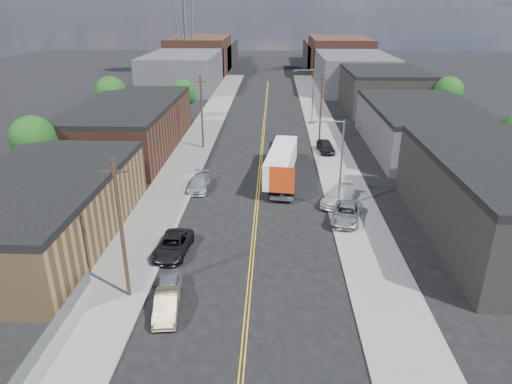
# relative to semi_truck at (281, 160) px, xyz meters

# --- Properties ---
(ground) EXTENTS (260.00, 260.00, 0.00)m
(ground) POSITION_rel_semi_truck_xyz_m (-2.48, 26.35, -2.21)
(ground) COLOR black
(ground) RESTS_ON ground
(centerline) EXTENTS (0.32, 120.00, 0.01)m
(centerline) POSITION_rel_semi_truck_xyz_m (-2.48, 11.35, -2.21)
(centerline) COLOR gold
(centerline) RESTS_ON ground
(sidewalk_left) EXTENTS (5.00, 140.00, 0.15)m
(sidewalk_left) POSITION_rel_semi_truck_xyz_m (-11.98, 11.35, -2.14)
(sidewalk_left) COLOR slate
(sidewalk_left) RESTS_ON ground
(sidewalk_right) EXTENTS (5.00, 140.00, 0.15)m
(sidewalk_right) POSITION_rel_semi_truck_xyz_m (7.02, 11.35, -2.14)
(sidewalk_right) COLOR slate
(sidewalk_right) RESTS_ON ground
(warehouse_tan) EXTENTS (12.00, 22.00, 5.60)m
(warehouse_tan) POSITION_rel_semi_truck_xyz_m (-20.48, -15.65, 0.59)
(warehouse_tan) COLOR brown
(warehouse_tan) RESTS_ON ground
(warehouse_brown) EXTENTS (12.00, 26.00, 6.60)m
(warehouse_brown) POSITION_rel_semi_truck_xyz_m (-20.48, 10.35, 1.09)
(warehouse_brown) COLOR #44241B
(warehouse_brown) RESTS_ON ground
(industrial_right_b) EXTENTS (14.00, 24.00, 6.10)m
(industrial_right_b) POSITION_rel_semi_truck_xyz_m (19.52, 12.35, 0.84)
(industrial_right_b) COLOR #37373A
(industrial_right_b) RESTS_ON ground
(industrial_right_c) EXTENTS (14.00, 22.00, 7.60)m
(industrial_right_c) POSITION_rel_semi_truck_xyz_m (19.52, 38.35, 1.59)
(industrial_right_c) COLOR black
(industrial_right_c) RESTS_ON ground
(skyline_left_a) EXTENTS (16.00, 30.00, 8.00)m
(skyline_left_a) POSITION_rel_semi_truck_xyz_m (-22.48, 61.35, 1.79)
(skyline_left_a) COLOR #37373A
(skyline_left_a) RESTS_ON ground
(skyline_right_a) EXTENTS (16.00, 30.00, 8.00)m
(skyline_right_a) POSITION_rel_semi_truck_xyz_m (17.52, 61.35, 1.79)
(skyline_right_a) COLOR #37373A
(skyline_right_a) RESTS_ON ground
(skyline_left_b) EXTENTS (16.00, 26.00, 10.00)m
(skyline_left_b) POSITION_rel_semi_truck_xyz_m (-22.48, 86.35, 2.79)
(skyline_left_b) COLOR #44241B
(skyline_left_b) RESTS_ON ground
(skyline_right_b) EXTENTS (16.00, 26.00, 10.00)m
(skyline_right_b) POSITION_rel_semi_truck_xyz_m (17.52, 86.35, 2.79)
(skyline_right_b) COLOR #44241B
(skyline_right_b) RESTS_ON ground
(skyline_left_c) EXTENTS (16.00, 40.00, 7.00)m
(skyline_left_c) POSITION_rel_semi_truck_xyz_m (-22.48, 106.35, 1.29)
(skyline_left_c) COLOR black
(skyline_left_c) RESTS_ON ground
(skyline_right_c) EXTENTS (16.00, 40.00, 7.00)m
(skyline_right_c) POSITION_rel_semi_truck_xyz_m (17.52, 106.35, 1.29)
(skyline_right_c) COLOR black
(skyline_right_c) RESTS_ON ground
(streetlight_near) EXTENTS (3.39, 0.25, 9.00)m
(streetlight_near) POSITION_rel_semi_truck_xyz_m (5.12, -8.65, 3.11)
(streetlight_near) COLOR gray
(streetlight_near) RESTS_ON ground
(streetlight_far) EXTENTS (3.39, 0.25, 9.00)m
(streetlight_far) POSITION_rel_semi_truck_xyz_m (5.12, 26.35, 3.11)
(streetlight_far) COLOR gray
(streetlight_far) RESTS_ON ground
(utility_pole_left_near) EXTENTS (1.60, 0.26, 10.00)m
(utility_pole_left_near) POSITION_rel_semi_truck_xyz_m (-10.68, -23.65, 2.93)
(utility_pole_left_near) COLOR black
(utility_pole_left_near) RESTS_ON ground
(utility_pole_left_far) EXTENTS (1.60, 0.26, 10.00)m
(utility_pole_left_far) POSITION_rel_semi_truck_xyz_m (-10.68, 11.35, 2.93)
(utility_pole_left_far) COLOR black
(utility_pole_left_far) RESTS_ON ground
(utility_pole_right) EXTENTS (1.60, 0.26, 10.00)m
(utility_pole_right) POSITION_rel_semi_truck_xyz_m (5.72, 14.35, 2.93)
(utility_pole_right) COLOR black
(utility_pole_right) RESTS_ON ground
(chainlink_fence) EXTENTS (0.05, 16.00, 1.22)m
(chainlink_fence) POSITION_rel_semi_truck_xyz_m (-13.98, -30.15, -1.56)
(chainlink_fence) COLOR slate
(chainlink_fence) RESTS_ON ground
(tree_left_near) EXTENTS (4.85, 4.76, 7.91)m
(tree_left_near) POSITION_rel_semi_truck_xyz_m (-26.42, -3.65, 2.96)
(tree_left_near) COLOR black
(tree_left_near) RESTS_ON ground
(tree_left_mid) EXTENTS (5.10, 5.04, 8.37)m
(tree_left_mid) POSITION_rel_semi_truck_xyz_m (-26.42, 21.35, 3.27)
(tree_left_mid) COLOR black
(tree_left_mid) RESTS_ON ground
(tree_left_far) EXTENTS (4.35, 4.20, 6.97)m
(tree_left_far) POSITION_rel_semi_truck_xyz_m (-16.42, 28.35, 2.35)
(tree_left_far) COLOR black
(tree_left_far) RESTS_ON ground
(tree_right_far) EXTENTS (4.85, 4.76, 7.91)m
(tree_right_far) POSITION_rel_semi_truck_xyz_m (27.58, 26.35, 2.96)
(tree_right_far) COLOR black
(tree_right_far) RESTS_ON ground
(semi_truck) EXTENTS (3.96, 15.13, 3.89)m
(semi_truck) POSITION_rel_semi_truck_xyz_m (0.00, 0.00, 0.00)
(semi_truck) COLOR silver
(semi_truck) RESTS_ON ground
(car_left_a) EXTENTS (2.11, 4.29, 1.41)m
(car_left_a) POSITION_rel_semi_truck_xyz_m (-7.91, -23.68, -1.51)
(car_left_a) COLOR #A5A9AA
(car_left_a) RESTS_ON ground
(car_left_b) EXTENTS (1.96, 4.34, 1.38)m
(car_left_b) POSITION_rel_semi_truck_xyz_m (-7.68, -25.41, -1.52)
(car_left_b) COLOR #7D7252
(car_left_b) RESTS_ON ground
(car_left_c) EXTENTS (2.83, 5.41, 1.45)m
(car_left_c) POSITION_rel_semi_truck_xyz_m (-8.88, -17.65, -1.49)
(car_left_c) COLOR black
(car_left_c) RESTS_ON ground
(car_left_d) EXTENTS (2.04, 5.00, 1.45)m
(car_left_d) POSITION_rel_semi_truck_xyz_m (-8.88, -3.83, -1.49)
(car_left_d) COLOR #B2B6B7
(car_left_d) RESTS_ON ground
(car_right_lot_a) EXTENTS (3.76, 5.80, 1.49)m
(car_right_lot_a) POSITION_rel_semi_truck_xyz_m (5.92, -11.37, -1.32)
(car_right_lot_a) COLOR #9B9EA0
(car_right_lot_a) RESTS_ON sidewalk_right
(car_right_lot_b) EXTENTS (4.47, 5.92, 1.60)m
(car_right_lot_b) POSITION_rel_semi_truck_xyz_m (5.72, -7.21, -1.26)
(car_right_lot_b) COLOR #AFAFAF
(car_right_lot_b) RESTS_ON sidewalk_right
(car_right_lot_c) EXTENTS (2.43, 4.95, 1.62)m
(car_right_lot_c) POSITION_rel_semi_truck_xyz_m (6.15, 9.82, -1.25)
(car_right_lot_c) COLOR black
(car_right_lot_c) RESTS_ON sidewalk_right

